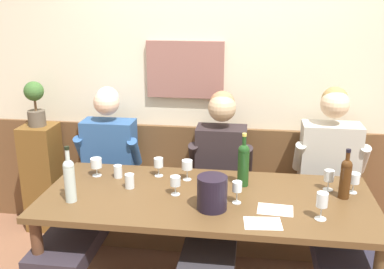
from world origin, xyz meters
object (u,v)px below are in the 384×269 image
(wine_glass_center_front, at_px, (187,166))
(wine_glass_by_bottle, at_px, (96,164))
(wine_bottle_green_tall, at_px, (346,177))
(water_tumbler_center, at_px, (130,181))
(dining_table, at_px, (207,207))
(wine_glass_right_end, at_px, (237,188))
(potted_plant, at_px, (35,102))
(wine_glass_center_rear, at_px, (175,182))
(wine_glass_mid_right, at_px, (159,163))
(wine_glass_left_end, at_px, (354,179))
(person_center_left_seat, at_px, (217,190))
(wine_bottle_amber_mid, at_px, (70,179))
(wall_bench, at_px, (216,210))
(wine_glass_near_bucket, at_px, (322,201))
(water_tumbler_left, at_px, (118,171))
(person_center_right_seat, at_px, (335,195))
(person_right_seat, at_px, (95,186))
(wine_bottle_clear_water, at_px, (243,163))
(wine_glass_mid_left, at_px, (329,176))
(ice_bucket, at_px, (212,193))

(wine_glass_center_front, bearing_deg, wine_glass_by_bottle, -178.40)
(wine_bottle_green_tall, height_order, water_tumbler_center, wine_bottle_green_tall)
(dining_table, distance_m, wine_bottle_green_tall, 0.90)
(wine_glass_right_end, bearing_deg, potted_plant, 153.94)
(wine_glass_center_rear, bearing_deg, wine_glass_center_front, 81.00)
(wine_glass_mid_right, bearing_deg, wine_glass_left_end, -4.23)
(wine_glass_mid_right, bearing_deg, person_center_left_seat, 10.92)
(wine_bottle_amber_mid, distance_m, potted_plant, 1.19)
(wine_glass_right_end, bearing_deg, wine_glass_by_bottle, 163.76)
(wall_bench, distance_m, wine_glass_near_bucket, 1.30)
(wine_glass_center_front, relative_size, water_tumbler_left, 1.61)
(person_center_right_seat, relative_size, water_tumbler_left, 15.05)
(wall_bench, bearing_deg, person_right_seat, -156.11)
(wall_bench, distance_m, wine_bottle_clear_water, 0.85)
(wine_glass_mid_left, bearing_deg, person_right_seat, 175.37)
(wall_bench, bearing_deg, wine_glass_mid_left, -33.71)
(person_right_seat, relative_size, wine_glass_mid_right, 9.92)
(wall_bench, xyz_separation_m, water_tumbler_center, (-0.52, -0.67, 0.52))
(dining_table, distance_m, wine_glass_near_bucket, 0.74)
(person_center_right_seat, xyz_separation_m, wine_glass_mid_left, (-0.08, -0.16, 0.20))
(wine_glass_mid_right, relative_size, water_tumbler_center, 1.39)
(person_center_right_seat, distance_m, wine_glass_right_end, 0.83)
(wine_bottle_clear_water, relative_size, wine_glass_mid_left, 2.67)
(wine_glass_right_end, distance_m, water_tumbler_left, 0.89)
(person_center_right_seat, relative_size, wine_bottle_amber_mid, 3.72)
(wall_bench, height_order, person_center_right_seat, person_center_right_seat)
(person_center_right_seat, bearing_deg, wine_glass_center_rear, -160.98)
(wine_glass_by_bottle, bearing_deg, ice_bucket, -24.47)
(wine_glass_near_bucket, distance_m, wine_glass_mid_right, 1.16)
(dining_table, relative_size, wine_glass_left_end, 15.52)
(wine_glass_center_rear, height_order, potted_plant, potted_plant)
(wine_glass_mid_right, bearing_deg, wine_glass_mid_left, -3.62)
(dining_table, distance_m, person_center_left_seat, 0.36)
(wine_glass_mid_left, relative_size, wine_glass_mid_right, 1.02)
(person_center_left_seat, xyz_separation_m, wine_glass_mid_left, (0.75, -0.15, 0.22))
(wine_glass_center_front, bearing_deg, wine_glass_right_end, -41.03)
(wine_bottle_amber_mid, bearing_deg, wine_glass_by_bottle, 87.29)
(wine_glass_mid_left, bearing_deg, potted_plant, 166.34)
(ice_bucket, bearing_deg, wine_glass_left_end, 21.61)
(person_center_right_seat, height_order, wine_glass_center_rear, person_center_right_seat)
(person_center_right_seat, bearing_deg, dining_table, -157.46)
(dining_table, distance_m, wine_glass_left_end, 0.97)
(wall_bench, relative_size, wine_glass_mid_left, 17.55)
(wine_glass_center_rear, xyz_separation_m, water_tumbler_left, (-0.45, 0.22, -0.05))
(wine_glass_by_bottle, xyz_separation_m, potted_plant, (-0.70, 0.54, 0.30))
(wine_glass_by_bottle, distance_m, potted_plant, 0.93)
(wine_glass_by_bottle, height_order, wine_glass_center_front, wine_glass_center_front)
(dining_table, xyz_separation_m, wine_glass_right_end, (0.19, -0.07, 0.18))
(wine_glass_center_front, height_order, wine_glass_mid_right, wine_glass_center_front)
(person_center_left_seat, bearing_deg, wine_glass_center_rear, -123.37)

